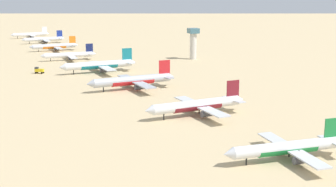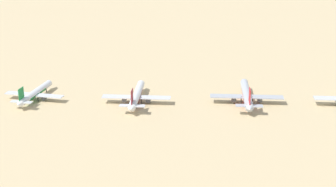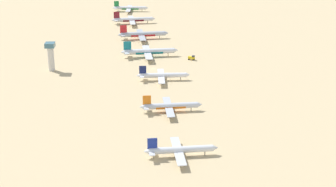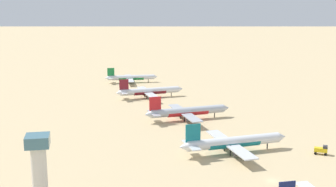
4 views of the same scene
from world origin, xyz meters
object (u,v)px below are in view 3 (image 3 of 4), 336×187
object	(u,v)px
parked_jet_1	(180,150)
parked_jet_3	(162,75)
parked_jet_6	(133,20)
service_truck	(192,57)
parked_jet_2	(170,106)
parked_jet_7	(130,8)
parked_jet_4	(149,52)
control_tower	(51,55)
parked_jet_5	(143,34)

from	to	relation	value
parked_jet_1	parked_jet_3	xyz separation A→B (m)	(-9.75, 118.11, -0.09)
parked_jet_6	service_truck	xyz separation A→B (m)	(54.53, -119.28, -2.23)
parked_jet_2	parked_jet_7	size ratio (longest dim) A/B	1.01
parked_jet_2	service_truck	world-z (taller)	parked_jet_2
parked_jet_3	parked_jet_2	bearing A→B (deg)	-84.91
parked_jet_1	parked_jet_2	bearing A→B (deg)	94.36
parked_jet_3	service_truck	size ratio (longest dim) A/B	6.96
parked_jet_4	service_truck	xyz separation A→B (m)	(35.32, -8.44, -2.57)
parked_jet_2	parked_jet_6	size ratio (longest dim) A/B	0.90
parked_jet_7	service_truck	xyz separation A→B (m)	(60.87, -173.97, -1.79)
control_tower	parked_jet_4	bearing A→B (deg)	24.64
control_tower	service_truck	bearing A→B (deg)	13.18
parked_jet_3	parked_jet_5	bearing A→B (deg)	99.63
parked_jet_4	parked_jet_5	world-z (taller)	parked_jet_4
parked_jet_5	parked_jet_7	xyz separation A→B (m)	(-18.26, 111.63, -0.70)
parked_jet_2	parked_jet_4	world-z (taller)	parked_jet_4
parked_jet_6	service_truck	world-z (taller)	parked_jet_6
parked_jet_2	parked_jet_3	bearing A→B (deg)	95.09
parked_jet_5	control_tower	world-z (taller)	control_tower
service_truck	control_tower	size ratio (longest dim) A/B	0.25
parked_jet_3	parked_jet_5	world-z (taller)	parked_jet_5
parked_jet_7	parked_jet_3	bearing A→B (deg)	-80.54
parked_jet_1	parked_jet_6	size ratio (longest dim) A/B	0.90
parked_jet_2	parked_jet_4	distance (m)	115.66
parked_jet_1	parked_jet_5	world-z (taller)	parked_jet_5
parked_jet_5	parked_jet_6	size ratio (longest dim) A/B	1.06
parked_jet_5	parked_jet_1	bearing A→B (deg)	-82.89
parked_jet_5	parked_jet_4	bearing A→B (deg)	-82.30
parked_jet_4	parked_jet_7	xyz separation A→B (m)	(-25.54, 165.53, -0.78)
parked_jet_5	control_tower	xyz separation A→B (m)	(-67.14, -88.04, 8.21)
parked_jet_5	parked_jet_6	bearing A→B (deg)	101.83
parked_jet_1	parked_jet_6	bearing A→B (deg)	98.06
parked_jet_5	service_truck	distance (m)	75.56
parked_jet_2	parked_jet_3	world-z (taller)	parked_jet_2
parked_jet_2	service_truck	bearing A→B (deg)	80.00
control_tower	parked_jet_1	bearing A→B (deg)	-55.77
parked_jet_3	parked_jet_6	bearing A→B (deg)	100.38
parked_jet_5	control_tower	size ratio (longest dim) A/B	2.12
parked_jet_6	control_tower	size ratio (longest dim) A/B	2.00
parked_jet_2	parked_jet_4	xyz separation A→B (m)	(-16.63, 114.45, 0.76)
parked_jet_1	parked_jet_6	xyz separation A→B (m)	(-40.43, 285.57, 0.37)
parked_jet_7	parked_jet_5	bearing A→B (deg)	-80.71
parked_jet_6	parked_jet_3	bearing A→B (deg)	-79.62
parked_jet_5	parked_jet_6	world-z (taller)	parked_jet_5
parked_jet_4	service_truck	world-z (taller)	parked_jet_4
parked_jet_4	parked_jet_7	distance (m)	167.49
parked_jet_1	service_truck	xyz separation A→B (m)	(14.10, 166.30, -1.86)
parked_jet_6	control_tower	xyz separation A→B (m)	(-55.22, -144.97, 8.47)
service_truck	control_tower	xyz separation A→B (m)	(-109.75, -25.70, 10.70)
parked_jet_1	control_tower	distance (m)	170.28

